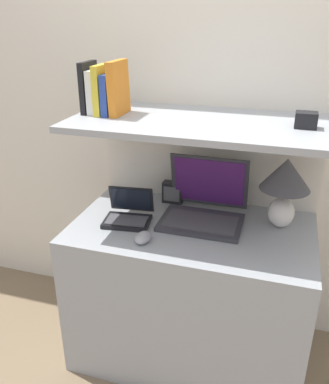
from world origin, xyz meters
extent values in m
cube|color=silver|center=(0.00, 0.71, 1.20)|extent=(6.00, 0.05, 2.40)
cube|color=#999EA3|center=(0.00, 0.32, 0.38)|extent=(1.12, 0.64, 0.75)
cube|color=silver|center=(0.00, 0.66, 0.61)|extent=(1.12, 0.04, 1.22)
cube|color=#999EA3|center=(0.00, 0.39, 1.23)|extent=(1.12, 0.58, 0.03)
ellipsoid|color=white|center=(0.39, 0.45, 0.82)|extent=(0.12, 0.12, 0.14)
cylinder|color=tan|center=(0.39, 0.45, 0.92)|extent=(0.02, 0.02, 0.05)
cone|color=#4C4C51|center=(0.39, 0.45, 1.02)|extent=(0.23, 0.23, 0.14)
cube|color=#333338|center=(0.03, 0.36, 0.76)|extent=(0.38, 0.27, 0.02)
cube|color=#47474C|center=(0.03, 0.35, 0.78)|extent=(0.34, 0.19, 0.00)
cube|color=#333338|center=(0.03, 0.52, 0.91)|extent=(0.38, 0.06, 0.27)
cube|color=#4C1E60|center=(0.03, 0.52, 0.91)|extent=(0.34, 0.05, 0.24)
cube|color=black|center=(-0.30, 0.26, 0.76)|extent=(0.23, 0.18, 0.02)
cube|color=#47474C|center=(-0.30, 0.26, 0.78)|extent=(0.20, 0.13, 0.00)
cube|color=black|center=(-0.31, 0.36, 0.84)|extent=(0.22, 0.07, 0.13)
cube|color=black|center=(-0.31, 0.35, 0.84)|extent=(0.20, 0.06, 0.12)
ellipsoid|color=#99999E|center=(-0.17, 0.13, 0.77)|extent=(0.07, 0.10, 0.04)
cube|color=black|center=(-0.16, 0.56, 0.81)|extent=(0.11, 0.05, 0.11)
cube|color=#59595B|center=(-0.16, 0.53, 0.81)|extent=(0.08, 0.00, 0.08)
cube|color=black|center=(-0.52, 0.39, 1.36)|extent=(0.03, 0.15, 0.23)
cube|color=silver|center=(-0.48, 0.39, 1.34)|extent=(0.03, 0.15, 0.19)
cube|color=gold|center=(-0.45, 0.39, 1.35)|extent=(0.03, 0.18, 0.22)
cube|color=#284293|center=(-0.41, 0.39, 1.34)|extent=(0.03, 0.17, 0.18)
cube|color=orange|center=(-0.37, 0.39, 1.36)|extent=(0.04, 0.17, 0.24)
cube|color=black|center=(0.44, 0.39, 1.28)|extent=(0.09, 0.07, 0.06)
camera|label=1|loc=(0.37, -1.31, 1.68)|focal=38.00mm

